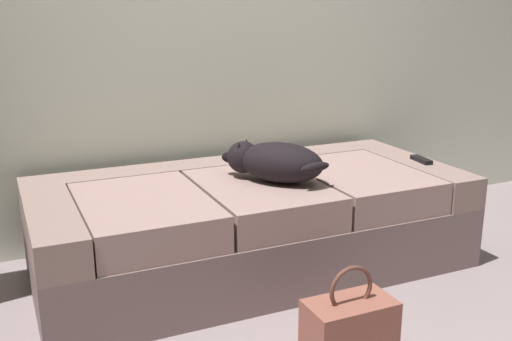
% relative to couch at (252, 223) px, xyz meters
% --- Properties ---
extents(couch, '(2.06, 0.95, 0.46)m').
position_rel_couch_xyz_m(couch, '(0.00, 0.00, 0.00)').
color(couch, slate).
rests_on(couch, ground).
extents(dog_dark, '(0.44, 0.49, 0.19)m').
position_rel_couch_xyz_m(dog_dark, '(0.07, -0.09, 0.32)').
color(dog_dark, black).
rests_on(dog_dark, couch).
extents(tv_remote, '(0.06, 0.15, 0.02)m').
position_rel_couch_xyz_m(tv_remote, '(0.94, -0.09, 0.24)').
color(tv_remote, black).
rests_on(tv_remote, couch).
extents(handbag, '(0.32, 0.18, 0.38)m').
position_rel_couch_xyz_m(handbag, '(-0.02, -0.90, -0.10)').
color(handbag, '#965545').
rests_on(handbag, ground).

